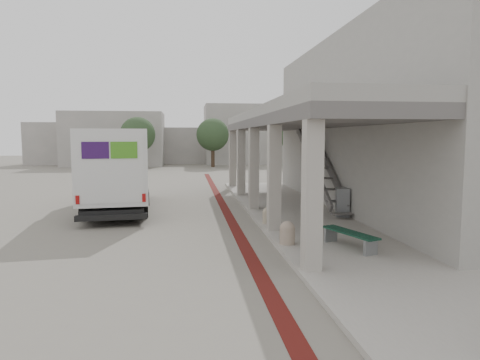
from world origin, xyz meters
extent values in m
plane|color=slate|center=(0.00, 0.00, 0.00)|extent=(120.00, 120.00, 0.00)
cube|color=#501310|center=(1.00, 2.00, 0.01)|extent=(0.35, 40.00, 0.01)
cube|color=gray|center=(4.00, 0.00, 0.06)|extent=(4.40, 28.00, 0.12)
cube|color=gray|center=(7.35, 4.50, 3.50)|extent=(4.30, 17.00, 7.00)
cube|color=#595553|center=(3.60, 4.50, 3.50)|extent=(3.40, 16.90, 0.35)
cube|color=gray|center=(3.60, 4.50, 3.85)|extent=(3.40, 16.90, 0.35)
cube|color=gray|center=(-8.00, 34.00, 2.75)|extent=(10.00, 6.00, 5.50)
cube|color=gray|center=(-1.00, 38.00, 2.00)|extent=(8.00, 6.00, 4.00)
cube|color=gray|center=(6.00, 36.00, 3.25)|extent=(9.00, 6.00, 6.50)
cube|color=gray|center=(-14.00, 37.00, 2.25)|extent=(7.00, 5.00, 4.50)
cylinder|color=#38281C|center=(-5.00, 28.00, 1.20)|extent=(0.36, 0.36, 2.40)
sphere|color=#253B22|center=(-5.00, 28.00, 3.20)|extent=(3.20, 3.20, 3.20)
cylinder|color=#38281C|center=(2.00, 30.00, 1.20)|extent=(0.36, 0.36, 2.40)
sphere|color=#253B22|center=(2.00, 30.00, 3.20)|extent=(3.20, 3.20, 3.20)
cylinder|color=#38281C|center=(10.00, 29.00, 1.20)|extent=(0.36, 0.36, 2.40)
sphere|color=#253B22|center=(10.00, 29.00, 3.20)|extent=(3.20, 3.20, 3.20)
cube|color=black|center=(-3.37, 5.53, 0.40)|extent=(2.79, 7.14, 0.30)
cube|color=silver|center=(-3.28, 4.64, 1.94)|extent=(2.90, 5.39, 2.59)
cube|color=silver|center=(-3.63, 8.06, 1.79)|extent=(2.57, 2.12, 2.29)
cube|color=silver|center=(-3.73, 9.10, 0.95)|extent=(2.24, 0.82, 0.80)
cube|color=black|center=(-3.71, 8.85, 2.34)|extent=(2.23, 0.70, 1.04)
cube|color=black|center=(-3.00, 1.97, 0.35)|extent=(2.30, 0.48, 0.18)
cube|color=#30104C|center=(-4.54, 5.21, 2.39)|extent=(0.16, 1.39, 0.75)
cube|color=#428E1F|center=(-4.39, 3.73, 2.39)|extent=(0.16, 1.39, 0.75)
cube|color=#30104C|center=(-3.46, 1.99, 2.54)|extent=(0.84, 0.12, 0.55)
cube|color=#428E1F|center=(-2.57, 2.09, 2.54)|extent=(0.84, 0.12, 0.55)
cylinder|color=black|center=(-4.67, 8.00, 0.45)|extent=(0.37, 0.92, 0.90)
cylinder|color=black|center=(-2.59, 8.21, 0.45)|extent=(0.37, 0.92, 0.90)
cylinder|color=black|center=(-4.21, 3.45, 0.45)|extent=(0.37, 0.92, 0.90)
cylinder|color=black|center=(-2.13, 3.66, 0.45)|extent=(0.37, 0.92, 0.90)
cube|color=gray|center=(3.83, -2.63, 0.31)|extent=(0.39, 0.20, 0.39)
cube|color=gray|center=(3.33, -1.20, 0.31)|extent=(0.39, 0.20, 0.39)
cube|color=#123827|center=(3.45, -1.96, 0.53)|extent=(0.70, 1.76, 0.05)
cube|color=#123827|center=(3.58, -1.91, 0.53)|extent=(0.70, 1.76, 0.05)
cube|color=#123827|center=(3.72, -1.87, 0.53)|extent=(0.70, 1.76, 0.05)
cylinder|color=gray|center=(2.10, -1.29, 0.32)|extent=(0.41, 0.41, 0.41)
sphere|color=gray|center=(2.10, -1.29, 0.53)|extent=(0.41, 0.41, 0.41)
cylinder|color=tan|center=(2.10, 1.46, 0.30)|extent=(0.36, 0.36, 0.36)
sphere|color=tan|center=(2.10, 1.46, 0.48)|extent=(0.36, 0.36, 0.36)
cube|color=slate|center=(5.00, 2.39, 0.63)|extent=(0.59, 0.70, 1.01)
camera|label=1|loc=(-0.53, -12.23, 2.96)|focal=32.00mm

